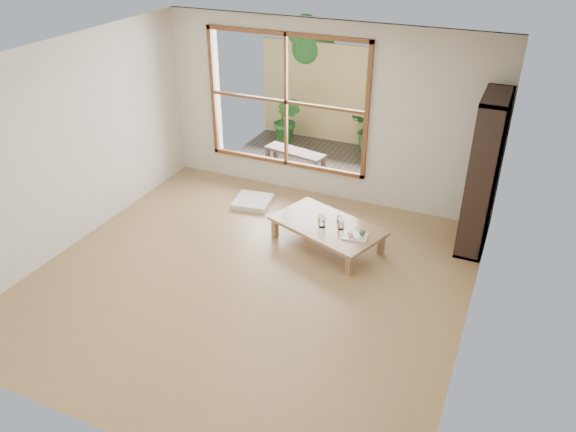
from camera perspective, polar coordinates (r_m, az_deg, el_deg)
name	(u,v)px	position (r m, az deg, el deg)	size (l,w,h in m)	color
ground	(250,278)	(6.83, -3.85, -6.29)	(5.00, 5.00, 0.00)	#9A774D
low_table	(327,227)	(7.31, 4.00, -1.11)	(1.60, 1.23, 0.31)	#A97552
floor_cushion	(253,201)	(8.43, -3.60, 1.49)	(0.53, 0.53, 0.08)	silver
bookshelf	(483,174)	(7.40, 19.23, 4.06)	(0.32, 0.91, 2.02)	black
glass_tall	(322,222)	(7.20, 3.49, -0.58)	(0.08, 0.08, 0.15)	silver
glass_mid	(341,225)	(7.18, 5.41, -0.93)	(0.08, 0.08, 0.11)	silver
glass_short	(339,218)	(7.37, 5.23, -0.24)	(0.06, 0.06, 0.08)	silver
glass_small	(321,217)	(7.37, 3.32, -0.12)	(0.07, 0.07, 0.08)	silver
food_tray	(356,235)	(7.05, 6.95, -1.98)	(0.34, 0.26, 0.10)	white
deck	(313,161)	(9.88, 2.54, 5.65)	(2.80, 2.00, 0.05)	#352C26
garden_bench	(295,154)	(9.38, 0.72, 6.33)	(1.10, 0.51, 0.33)	black
bamboo_fence	(334,95)	(10.44, 4.72, 12.19)	(2.80, 0.06, 1.80)	tan
shrub_right	(374,129)	(10.15, 8.72, 8.71)	(0.75, 0.65, 0.84)	#296625
shrub_left	(287,120)	(10.34, -0.11, 9.71)	(0.51, 0.41, 0.92)	#296625
garden_tree	(307,47)	(10.76, 1.91, 16.79)	(1.04, 0.85, 2.22)	#4C3D2D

